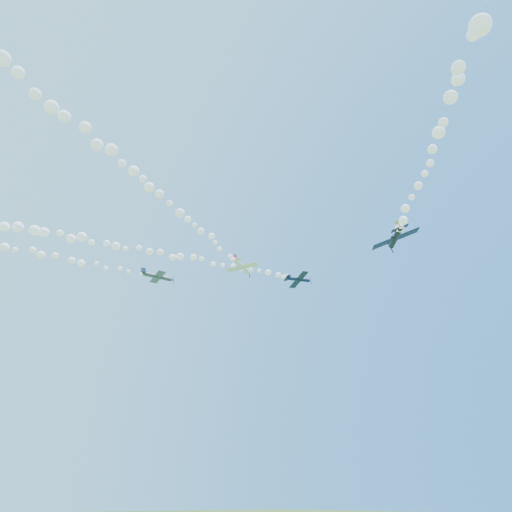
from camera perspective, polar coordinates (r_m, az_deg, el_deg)
plane_white at (r=93.35m, az=-1.85°, el=-1.41°), size 7.20×7.64×2.70m
smoke_trail_white at (r=68.06m, az=-18.38°, el=12.46°), size 67.44×31.73×3.09m
plane_navy at (r=104.24m, az=5.68°, el=-3.12°), size 7.29×7.68×1.95m
smoke_trail_navy at (r=94.05m, az=-18.07°, el=1.34°), size 77.90×24.43×2.87m
plane_grey at (r=91.83m, az=-13.01°, el=-2.69°), size 7.34×7.74×2.32m
plane_black at (r=66.48m, az=18.08°, el=2.31°), size 6.20×6.32×2.96m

